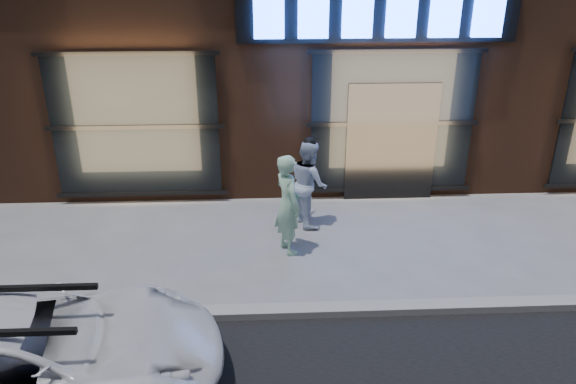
# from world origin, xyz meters

# --- Properties ---
(ground) EXTENTS (90.00, 90.00, 0.00)m
(ground) POSITION_xyz_m (0.00, 0.00, 0.00)
(ground) COLOR slate
(ground) RESTS_ON ground
(curb) EXTENTS (60.00, 0.25, 0.12)m
(curb) POSITION_xyz_m (0.00, 0.00, 0.06)
(curb) COLOR gray
(curb) RESTS_ON ground
(man_bowtie) EXTENTS (0.63, 0.75, 1.74)m
(man_bowtie) POSITION_xyz_m (-2.15, 1.84, 0.87)
(man_bowtie) COLOR #ACE2BB
(man_bowtie) RESTS_ON ground
(man_cap) EXTENTS (0.81, 0.93, 1.62)m
(man_cap) POSITION_xyz_m (-1.72, 2.88, 0.81)
(man_cap) COLOR white
(man_cap) RESTS_ON ground
(white_suv) EXTENTS (4.72, 2.82, 1.23)m
(white_suv) POSITION_xyz_m (-5.26, -1.50, 0.61)
(white_suv) COLOR white
(white_suv) RESTS_ON ground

